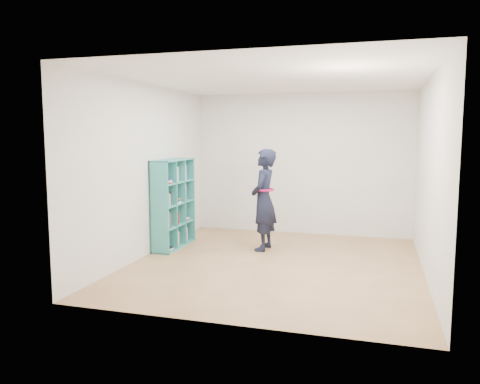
% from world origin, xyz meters
% --- Properties ---
extents(floor, '(4.50, 4.50, 0.00)m').
position_xyz_m(floor, '(0.00, 0.00, 0.00)').
color(floor, '#936443').
rests_on(floor, ground).
extents(ceiling, '(4.50, 4.50, 0.00)m').
position_xyz_m(ceiling, '(0.00, 0.00, 2.60)').
color(ceiling, white).
rests_on(ceiling, wall_back).
extents(wall_left, '(0.02, 4.50, 2.60)m').
position_xyz_m(wall_left, '(-2.00, 0.00, 1.30)').
color(wall_left, beige).
rests_on(wall_left, floor).
extents(wall_right, '(0.02, 4.50, 2.60)m').
position_xyz_m(wall_right, '(2.00, 0.00, 1.30)').
color(wall_right, beige).
rests_on(wall_right, floor).
extents(wall_back, '(4.00, 0.02, 2.60)m').
position_xyz_m(wall_back, '(0.00, 2.25, 1.30)').
color(wall_back, beige).
rests_on(wall_back, floor).
extents(wall_front, '(4.00, 0.02, 2.60)m').
position_xyz_m(wall_front, '(0.00, -2.25, 1.30)').
color(wall_front, beige).
rests_on(wall_front, floor).
extents(bookshelf, '(0.32, 1.08, 1.45)m').
position_xyz_m(bookshelf, '(-1.86, 0.56, 0.70)').
color(bookshelf, teal).
rests_on(bookshelf, floor).
extents(person, '(0.40, 0.60, 1.62)m').
position_xyz_m(person, '(-0.37, 0.78, 0.81)').
color(person, black).
rests_on(person, floor).
extents(smartphone, '(0.01, 0.09, 0.12)m').
position_xyz_m(smartphone, '(-0.50, 0.88, 0.92)').
color(smartphone, silver).
rests_on(smartphone, person).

